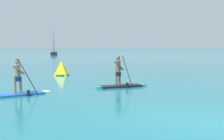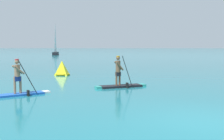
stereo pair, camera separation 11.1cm
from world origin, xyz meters
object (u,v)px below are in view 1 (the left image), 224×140
(sailboat_left_horizon, at_px, (54,50))
(race_marker_buoy, at_px, (61,69))
(paddleboarder_near_left, at_px, (17,88))
(paddleboarder_mid_center, at_px, (120,81))

(sailboat_left_horizon, bearing_deg, race_marker_buoy, 5.94)
(race_marker_buoy, xyz_separation_m, sailboat_left_horizon, (-11.83, 45.01, 0.65))
(paddleboarder_near_left, bearing_deg, paddleboarder_mid_center, -4.78)
(paddleboarder_near_left, height_order, race_marker_buoy, paddleboarder_near_left)
(paddleboarder_mid_center, xyz_separation_m, race_marker_buoy, (-4.63, 6.11, 0.13))
(race_marker_buoy, height_order, sailboat_left_horizon, sailboat_left_horizon)
(paddleboarder_near_left, relative_size, sailboat_left_horizon, 0.38)
(paddleboarder_mid_center, relative_size, sailboat_left_horizon, 0.38)
(paddleboarder_near_left, xyz_separation_m, sailboat_left_horizon, (-11.77, 53.97, 0.76))
(paddleboarder_mid_center, xyz_separation_m, sailboat_left_horizon, (-16.46, 51.12, 0.77))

